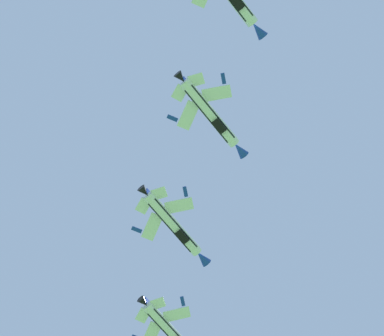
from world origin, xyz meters
name	(u,v)px	position (x,y,z in m)	size (l,w,h in m)	color
fighter_jet_left_wing	(172,333)	(-18.01, 59.59, 113.52)	(10.82, 14.77, 4.39)	white
fighter_jet_right_wing	(174,225)	(-14.04, 41.43, 113.55)	(10.85, 14.77, 4.38)	white
fighter_jet_left_outer	(211,115)	(-5.44, 25.86, 115.21)	(10.87, 14.77, 4.35)	white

